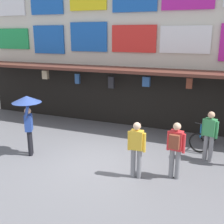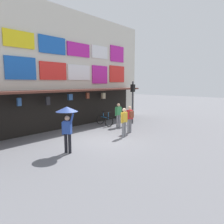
{
  "view_description": "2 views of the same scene",
  "coord_description": "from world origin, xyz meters",
  "px_view_note": "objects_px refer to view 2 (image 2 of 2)",
  "views": [
    {
      "loc": [
        3.64,
        -7.57,
        4.03
      ],
      "look_at": [
        0.4,
        0.51,
        1.58
      ],
      "focal_mm": 44.56,
      "sensor_mm": 36.0,
      "label": 1
    },
    {
      "loc": [
        -7.77,
        -7.74,
        3.1
      ],
      "look_at": [
        1.84,
        0.62,
        1.32
      ],
      "focal_mm": 33.63,
      "sensor_mm": 36.0,
      "label": 2
    }
  ],
  "objects_px": {
    "bicycle_parked": "(105,120)",
    "pedestrian_in_black": "(124,121)",
    "traffic_light_far": "(133,96)",
    "pedestrian_in_purple": "(118,113)",
    "pedestrian_in_white": "(130,117)",
    "pedestrian_with_umbrella": "(67,117)"
  },
  "relations": [
    {
      "from": "pedestrian_in_purple",
      "to": "pedestrian_in_black",
      "type": "height_order",
      "value": "same"
    },
    {
      "from": "traffic_light_far",
      "to": "pedestrian_with_umbrella",
      "type": "height_order",
      "value": "traffic_light_far"
    },
    {
      "from": "bicycle_parked",
      "to": "pedestrian_in_black",
      "type": "xyz_separation_m",
      "value": [
        -1.64,
        -3.05,
        0.55
      ]
    },
    {
      "from": "pedestrian_with_umbrella",
      "to": "pedestrian_in_purple",
      "type": "bearing_deg",
      "value": 17.47
    },
    {
      "from": "pedestrian_in_black",
      "to": "pedestrian_in_white",
      "type": "bearing_deg",
      "value": 19.0
    },
    {
      "from": "pedestrian_in_purple",
      "to": "pedestrian_with_umbrella",
      "type": "distance_m",
      "value": 6.02
    },
    {
      "from": "pedestrian_in_white",
      "to": "pedestrian_with_umbrella",
      "type": "bearing_deg",
      "value": -177.76
    },
    {
      "from": "traffic_light_far",
      "to": "pedestrian_in_purple",
      "type": "height_order",
      "value": "traffic_light_far"
    },
    {
      "from": "bicycle_parked",
      "to": "pedestrian_in_black",
      "type": "relative_size",
      "value": 0.77
    },
    {
      "from": "pedestrian_in_purple",
      "to": "pedestrian_in_white",
      "type": "distance_m",
      "value": 1.81
    },
    {
      "from": "pedestrian_with_umbrella",
      "to": "pedestrian_in_white",
      "type": "xyz_separation_m",
      "value": [
        4.88,
        0.19,
        -0.66
      ]
    },
    {
      "from": "bicycle_parked",
      "to": "pedestrian_in_purple",
      "type": "xyz_separation_m",
      "value": [
        0.22,
        -1.09,
        0.59
      ]
    },
    {
      "from": "pedestrian_in_purple",
      "to": "pedestrian_in_white",
      "type": "bearing_deg",
      "value": -117.4
    },
    {
      "from": "traffic_light_far",
      "to": "bicycle_parked",
      "type": "relative_size",
      "value": 2.48
    },
    {
      "from": "pedestrian_in_purple",
      "to": "pedestrian_in_white",
      "type": "xyz_separation_m",
      "value": [
        -0.83,
        -1.61,
        0.0
      ]
    },
    {
      "from": "bicycle_parked",
      "to": "pedestrian_with_umbrella",
      "type": "height_order",
      "value": "pedestrian_with_umbrella"
    },
    {
      "from": "traffic_light_far",
      "to": "pedestrian_with_umbrella",
      "type": "relative_size",
      "value": 1.54
    },
    {
      "from": "bicycle_parked",
      "to": "traffic_light_far",
      "type": "bearing_deg",
      "value": -28.37
    },
    {
      "from": "bicycle_parked",
      "to": "pedestrian_with_umbrella",
      "type": "xyz_separation_m",
      "value": [
        -5.49,
        -2.89,
        1.25
      ]
    },
    {
      "from": "traffic_light_far",
      "to": "pedestrian_in_black",
      "type": "height_order",
      "value": "traffic_light_far"
    },
    {
      "from": "pedestrian_in_white",
      "to": "bicycle_parked",
      "type": "bearing_deg",
      "value": 77.25
    },
    {
      "from": "traffic_light_far",
      "to": "pedestrian_in_purple",
      "type": "relative_size",
      "value": 1.9
    }
  ]
}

